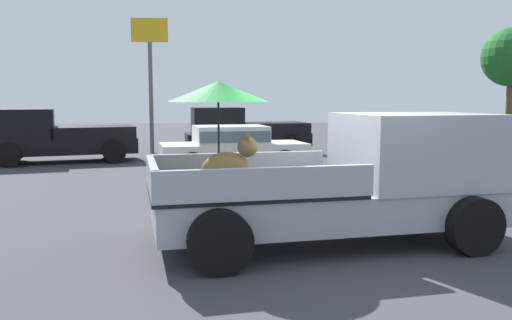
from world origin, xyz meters
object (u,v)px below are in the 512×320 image
pickup_truck_red (242,131)px  parked_sedan_far (232,145)px  pickup_truck_far (56,136)px  parked_sedan_near (465,153)px  motel_sign (150,59)px  pickup_truck_main (352,176)px

pickup_truck_red → parked_sedan_far: pickup_truck_red is taller
pickup_truck_far → parked_sedan_near: pickup_truck_far is taller
motel_sign → pickup_truck_far: bearing=-133.7°
pickup_truck_main → parked_sedan_near: 7.06m
pickup_truck_red → pickup_truck_far: 6.89m
pickup_truck_main → parked_sedan_near: pickup_truck_main is taller
pickup_truck_far → pickup_truck_main: bearing=109.6°
pickup_truck_red → parked_sedan_near: pickup_truck_red is taller
pickup_truck_far → motel_sign: 4.89m
pickup_truck_main → parked_sedan_far: (-1.74, 8.14, -0.24)m
pickup_truck_far → motel_sign: (2.77, 2.90, 2.79)m
parked_sedan_far → motel_sign: (-3.14, 5.12, 2.92)m
pickup_truck_far → parked_sedan_near: size_ratio=1.13×
pickup_truck_red → parked_sedan_near: size_ratio=1.11×
pickup_truck_main → pickup_truck_red: (-1.33, 13.09, -0.11)m
parked_sedan_near → pickup_truck_main: bearing=61.5°
parked_sedan_near → motel_sign: bearing=-31.2°
parked_sedan_near → pickup_truck_far: bearing=-13.0°
pickup_truck_main → motel_sign: bearing=99.6°
pickup_truck_far → motel_sign: size_ratio=0.98×
parked_sedan_near → pickup_truck_red: bearing=-44.6°
pickup_truck_main → motel_sign: motel_sign is taller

